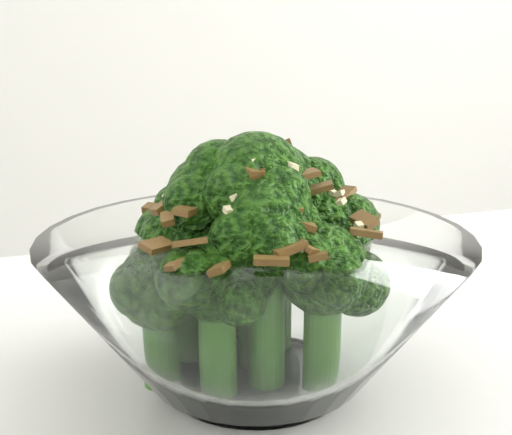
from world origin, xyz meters
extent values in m
cylinder|color=white|center=(-0.32, 0.11, 0.75)|extent=(0.09, 0.09, 0.01)
cylinder|color=#2A5C18|center=(-0.32, 0.11, 0.81)|extent=(0.02, 0.02, 0.09)
sphere|color=#275D11|center=(-0.32, 0.11, 0.86)|extent=(0.05, 0.05, 0.05)
cylinder|color=#2A5C18|center=(-0.30, 0.13, 0.80)|extent=(0.02, 0.02, 0.08)
sphere|color=#275D11|center=(-0.30, 0.13, 0.85)|extent=(0.05, 0.05, 0.05)
cylinder|color=#2A5C18|center=(-0.34, 0.12, 0.80)|extent=(0.02, 0.02, 0.08)
sphere|color=#275D11|center=(-0.34, 0.12, 0.85)|extent=(0.05, 0.05, 0.05)
cylinder|color=#2A5C18|center=(-0.32, 0.08, 0.80)|extent=(0.02, 0.02, 0.07)
sphere|color=#275D11|center=(-0.32, 0.08, 0.85)|extent=(0.05, 0.05, 0.05)
cylinder|color=#2A5C18|center=(-0.28, 0.11, 0.79)|extent=(0.02, 0.02, 0.06)
sphere|color=#275D11|center=(-0.28, 0.11, 0.83)|extent=(0.05, 0.05, 0.05)
cylinder|color=#2A5C18|center=(-0.35, 0.12, 0.79)|extent=(0.02, 0.02, 0.06)
sphere|color=#275D11|center=(-0.35, 0.12, 0.83)|extent=(0.05, 0.05, 0.05)
cylinder|color=#2A5C18|center=(-0.29, 0.07, 0.79)|extent=(0.02, 0.02, 0.05)
sphere|color=#275D11|center=(-0.29, 0.07, 0.83)|extent=(0.05, 0.05, 0.05)
cylinder|color=#2A5C18|center=(-0.34, 0.08, 0.79)|extent=(0.02, 0.02, 0.05)
sphere|color=#275D11|center=(-0.34, 0.08, 0.82)|extent=(0.04, 0.04, 0.04)
cylinder|color=#2A5C18|center=(-0.27, 0.14, 0.78)|extent=(0.02, 0.02, 0.04)
sphere|color=#275D11|center=(-0.27, 0.14, 0.82)|extent=(0.04, 0.04, 0.04)
cylinder|color=#2A5C18|center=(-0.37, 0.10, 0.78)|extent=(0.02, 0.02, 0.04)
sphere|color=#275D11|center=(-0.37, 0.10, 0.81)|extent=(0.04, 0.04, 0.04)
cylinder|color=#2A5C18|center=(-0.31, 0.15, 0.78)|extent=(0.02, 0.02, 0.05)
sphere|color=#275D11|center=(-0.31, 0.15, 0.82)|extent=(0.04, 0.04, 0.04)
cylinder|color=#2A5C18|center=(-0.34, 0.15, 0.79)|extent=(0.02, 0.02, 0.06)
sphere|color=#275D11|center=(-0.34, 0.15, 0.83)|extent=(0.04, 0.04, 0.04)
cube|color=brown|center=(-0.31, 0.09, 0.87)|extent=(0.01, 0.01, 0.01)
cube|color=brown|center=(-0.33, 0.04, 0.84)|extent=(0.02, 0.01, 0.00)
cube|color=brown|center=(-0.29, 0.14, 0.86)|extent=(0.02, 0.02, 0.01)
cube|color=brown|center=(-0.30, 0.05, 0.84)|extent=(0.01, 0.02, 0.01)
cube|color=brown|center=(-0.34, 0.15, 0.85)|extent=(0.02, 0.01, 0.01)
cube|color=brown|center=(-0.26, 0.12, 0.84)|extent=(0.01, 0.01, 0.01)
cube|color=brown|center=(-0.37, 0.11, 0.85)|extent=(0.01, 0.01, 0.01)
cube|color=brown|center=(-0.36, 0.11, 0.86)|extent=(0.01, 0.02, 0.01)
cube|color=brown|center=(-0.32, 0.14, 0.86)|extent=(0.01, 0.01, 0.01)
cube|color=brown|center=(-0.29, 0.16, 0.85)|extent=(0.02, 0.02, 0.01)
cube|color=brown|center=(-0.27, 0.07, 0.85)|extent=(0.02, 0.01, 0.01)
cube|color=brown|center=(-0.37, 0.14, 0.84)|extent=(0.01, 0.01, 0.01)
cube|color=brown|center=(-0.33, 0.12, 0.88)|extent=(0.01, 0.01, 0.01)
cube|color=brown|center=(-0.27, 0.08, 0.85)|extent=(0.01, 0.02, 0.01)
cube|color=brown|center=(-0.32, 0.16, 0.85)|extent=(0.02, 0.01, 0.01)
cube|color=brown|center=(-0.30, 0.09, 0.87)|extent=(0.01, 0.01, 0.00)
cube|color=brown|center=(-0.35, 0.10, 0.86)|extent=(0.01, 0.02, 0.01)
cube|color=brown|center=(-0.37, 0.07, 0.84)|extent=(0.02, 0.02, 0.01)
cube|color=brown|center=(-0.33, 0.16, 0.85)|extent=(0.01, 0.02, 0.01)
cube|color=brown|center=(-0.32, 0.13, 0.88)|extent=(0.01, 0.01, 0.01)
cube|color=brown|center=(-0.31, 0.07, 0.86)|extent=(0.01, 0.01, 0.00)
cube|color=brown|center=(-0.37, 0.14, 0.84)|extent=(0.01, 0.01, 0.01)
cube|color=brown|center=(-0.34, 0.13, 0.86)|extent=(0.01, 0.01, 0.01)
cube|color=brown|center=(-0.26, 0.11, 0.84)|extent=(0.01, 0.02, 0.01)
cube|color=brown|center=(-0.28, 0.13, 0.85)|extent=(0.02, 0.01, 0.01)
cube|color=brown|center=(-0.31, 0.06, 0.85)|extent=(0.02, 0.02, 0.01)
cube|color=brown|center=(-0.31, 0.06, 0.85)|extent=(0.02, 0.01, 0.01)
cube|color=brown|center=(-0.35, 0.05, 0.84)|extent=(0.01, 0.01, 0.01)
cube|color=brown|center=(-0.37, 0.14, 0.84)|extent=(0.02, 0.01, 0.01)
cube|color=brown|center=(-0.28, 0.14, 0.85)|extent=(0.01, 0.01, 0.01)
cube|color=brown|center=(-0.27, 0.10, 0.86)|extent=(0.02, 0.02, 0.01)
cube|color=brown|center=(-0.32, 0.14, 0.86)|extent=(0.02, 0.02, 0.01)
cube|color=brown|center=(-0.26, 0.10, 0.84)|extent=(0.01, 0.01, 0.01)
cube|color=brown|center=(-0.32, 0.09, 0.88)|extent=(0.02, 0.01, 0.01)
cube|color=brown|center=(-0.27, 0.11, 0.85)|extent=(0.02, 0.02, 0.01)
cube|color=brown|center=(-0.35, 0.11, 0.86)|extent=(0.01, 0.02, 0.01)
cube|color=brown|center=(-0.35, 0.12, 0.86)|extent=(0.01, 0.02, 0.00)
cube|color=brown|center=(-0.35, 0.12, 0.87)|extent=(0.01, 0.01, 0.01)
cube|color=brown|center=(-0.26, 0.13, 0.85)|extent=(0.02, 0.01, 0.01)
cube|color=brown|center=(-0.36, 0.09, 0.86)|extent=(0.01, 0.02, 0.01)
cube|color=brown|center=(-0.31, 0.10, 0.88)|extent=(0.01, 0.01, 0.00)
cube|color=brown|center=(-0.32, 0.05, 0.85)|extent=(0.02, 0.01, 0.01)
cube|color=brown|center=(-0.36, 0.10, 0.86)|extent=(0.01, 0.02, 0.01)
cube|color=brown|center=(-0.36, 0.06, 0.84)|extent=(0.02, 0.02, 0.01)
cube|color=brown|center=(-0.33, 0.09, 0.87)|extent=(0.01, 0.02, 0.01)
cube|color=brown|center=(-0.27, 0.13, 0.85)|extent=(0.02, 0.02, 0.01)
cube|color=brown|center=(-0.35, 0.14, 0.85)|extent=(0.01, 0.02, 0.01)
cube|color=brown|center=(-0.36, 0.07, 0.85)|extent=(0.02, 0.01, 0.01)
cube|color=brown|center=(-0.32, 0.09, 0.87)|extent=(0.01, 0.01, 0.00)
cube|color=brown|center=(-0.30, 0.12, 0.88)|extent=(0.02, 0.01, 0.01)
cube|color=brown|center=(-0.29, 0.09, 0.86)|extent=(0.02, 0.01, 0.01)
cube|color=brown|center=(-0.37, 0.09, 0.85)|extent=(0.01, 0.01, 0.01)
cube|color=brown|center=(-0.26, 0.12, 0.85)|extent=(0.01, 0.01, 0.00)
cube|color=beige|center=(-0.35, 0.12, 0.87)|extent=(0.01, 0.01, 0.01)
cube|color=beige|center=(-0.28, 0.15, 0.85)|extent=(0.01, 0.01, 0.00)
cube|color=beige|center=(-0.32, 0.07, 0.86)|extent=(0.01, 0.01, 0.01)
cube|color=beige|center=(-0.34, 0.15, 0.85)|extent=(0.01, 0.01, 0.01)
cube|color=beige|center=(-0.36, 0.13, 0.85)|extent=(0.00, 0.01, 0.00)
cube|color=beige|center=(-0.28, 0.14, 0.85)|extent=(0.01, 0.01, 0.00)
cube|color=beige|center=(-0.28, 0.11, 0.86)|extent=(0.01, 0.01, 0.00)
cube|color=beige|center=(-0.32, 0.12, 0.88)|extent=(0.00, 0.00, 0.00)
cube|color=beige|center=(-0.28, 0.08, 0.86)|extent=(0.01, 0.01, 0.01)
cube|color=beige|center=(-0.33, 0.13, 0.87)|extent=(0.01, 0.01, 0.00)
cube|color=beige|center=(-0.30, 0.13, 0.87)|extent=(0.01, 0.01, 0.00)
cube|color=beige|center=(-0.27, 0.08, 0.85)|extent=(0.00, 0.00, 0.00)
cube|color=beige|center=(-0.33, 0.15, 0.86)|extent=(0.00, 0.01, 0.00)
cube|color=beige|center=(-0.28, 0.13, 0.86)|extent=(0.00, 0.00, 0.00)
cube|color=beige|center=(-0.30, 0.15, 0.85)|extent=(0.01, 0.01, 0.01)
cube|color=beige|center=(-0.34, 0.07, 0.86)|extent=(0.01, 0.01, 0.00)
cube|color=beige|center=(-0.32, 0.15, 0.86)|extent=(0.01, 0.01, 0.01)
cube|color=beige|center=(-0.36, 0.12, 0.85)|extent=(0.01, 0.01, 0.00)
cube|color=beige|center=(-0.31, 0.09, 0.87)|extent=(0.01, 0.01, 0.01)
cube|color=beige|center=(-0.28, 0.12, 0.86)|extent=(0.01, 0.01, 0.00)
cube|color=beige|center=(-0.36, 0.14, 0.85)|extent=(0.01, 0.01, 0.00)
cube|color=beige|center=(-0.31, 0.09, 0.87)|extent=(0.01, 0.01, 0.01)
cube|color=beige|center=(-0.33, 0.09, 0.87)|extent=(0.00, 0.00, 0.00)
cube|color=beige|center=(-0.33, 0.08, 0.87)|extent=(0.01, 0.01, 0.00)
cube|color=beige|center=(-0.30, 0.11, 0.88)|extent=(0.01, 0.01, 0.00)
cube|color=beige|center=(-0.28, 0.14, 0.85)|extent=(0.01, 0.01, 0.00)
cube|color=beige|center=(-0.28, 0.10, 0.86)|extent=(0.01, 0.01, 0.00)
cube|color=beige|center=(-0.34, 0.08, 0.86)|extent=(0.01, 0.00, 0.00)
cube|color=beige|center=(-0.32, 0.09, 0.88)|extent=(0.01, 0.01, 0.01)
cube|color=beige|center=(-0.31, 0.05, 0.85)|extent=(0.01, 0.01, 0.00)
camera|label=1|loc=(-0.40, -0.27, 0.95)|focal=55.00mm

